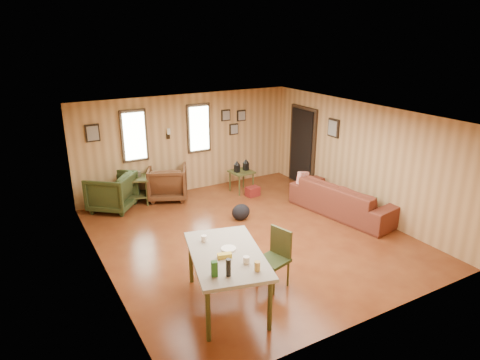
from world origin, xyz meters
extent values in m
cube|color=brown|center=(0.00, 0.00, -0.01)|extent=(5.50, 6.00, 0.02)
cube|color=#997C5B|center=(0.00, 0.00, 2.41)|extent=(5.50, 6.00, 0.02)
cube|color=tan|center=(0.00, 3.01, 1.20)|extent=(5.50, 0.02, 2.40)
cube|color=tan|center=(0.00, -3.01, 1.20)|extent=(5.50, 0.02, 2.40)
cube|color=tan|center=(-2.76, 0.00, 1.20)|extent=(0.02, 6.00, 2.40)
cube|color=tan|center=(2.76, 0.00, 1.20)|extent=(0.02, 6.00, 2.40)
cube|color=black|center=(-1.30, 2.97, 1.55)|extent=(0.60, 0.05, 1.20)
cube|color=#E0F2D1|center=(-1.30, 2.93, 1.55)|extent=(0.48, 0.04, 1.06)
cube|color=black|center=(0.30, 2.97, 1.55)|extent=(0.60, 0.05, 1.20)
cube|color=#E0F2D1|center=(0.30, 2.93, 1.55)|extent=(0.48, 0.04, 1.06)
cube|color=black|center=(-0.50, 2.95, 1.45)|extent=(0.07, 0.05, 0.12)
cylinder|color=silver|center=(-0.50, 2.89, 1.58)|extent=(0.07, 0.07, 0.14)
cube|color=black|center=(2.72, 1.95, 1.00)|extent=(0.06, 1.00, 2.05)
cube|color=black|center=(2.68, 1.95, 1.00)|extent=(0.04, 0.82, 1.90)
cube|color=black|center=(1.05, 2.97, 1.80)|extent=(0.24, 0.04, 0.28)
cube|color=#9E998C|center=(1.05, 2.94, 1.80)|extent=(0.19, 0.02, 0.22)
cube|color=black|center=(1.50, 2.97, 1.75)|extent=(0.24, 0.04, 0.28)
cube|color=#9E998C|center=(1.50, 2.94, 1.75)|extent=(0.19, 0.02, 0.22)
cube|color=black|center=(1.28, 2.97, 1.42)|extent=(0.24, 0.04, 0.28)
cube|color=#9E998C|center=(1.28, 2.94, 1.42)|extent=(0.19, 0.02, 0.22)
cube|color=black|center=(-2.20, 2.97, 1.72)|extent=(0.30, 0.04, 0.38)
cube|color=#9E998C|center=(-2.20, 2.94, 1.72)|extent=(0.24, 0.02, 0.31)
cube|color=black|center=(2.72, 0.85, 1.70)|extent=(0.04, 0.34, 0.42)
cube|color=#9E998C|center=(2.69, 0.85, 1.70)|extent=(0.02, 0.27, 0.34)
imported|color=#60291B|center=(2.34, -0.07, 0.47)|extent=(1.11, 2.50, 0.95)
imported|color=#4C2B16|center=(-0.67, 2.69, 0.45)|extent=(1.13, 1.10, 0.90)
imported|color=#2A3618|center=(-1.99, 2.69, 0.46)|extent=(1.21, 1.22, 0.92)
cube|color=#42461F|center=(-1.43, 2.79, 0.61)|extent=(0.74, 0.70, 0.04)
cube|color=#42461F|center=(-1.43, 2.79, 0.20)|extent=(0.67, 0.63, 0.03)
cylinder|color=#42461F|center=(-1.74, 2.65, 0.30)|extent=(0.05, 0.05, 0.60)
cylinder|color=#42461F|center=(-1.25, 2.51, 0.30)|extent=(0.05, 0.05, 0.60)
cylinder|color=#42461F|center=(-1.61, 3.07, 0.30)|extent=(0.05, 0.05, 0.60)
cylinder|color=#42461F|center=(-1.12, 2.93, 0.30)|extent=(0.05, 0.05, 0.60)
cube|color=#4E4834|center=(-1.56, 2.83, 0.70)|extent=(0.11, 0.05, 0.14)
cube|color=#4E4834|center=(-1.33, 2.76, 0.70)|extent=(0.10, 0.05, 0.13)
cube|color=#42461F|center=(1.08, 2.22, 0.52)|extent=(0.56, 0.56, 0.04)
cylinder|color=#42461F|center=(0.89, 2.00, 0.26)|extent=(0.04, 0.04, 0.52)
cylinder|color=#42461F|center=(1.30, 2.04, 0.26)|extent=(0.04, 0.04, 0.52)
cylinder|color=#42461F|center=(0.86, 2.41, 0.26)|extent=(0.04, 0.04, 0.52)
cylinder|color=#42461F|center=(1.27, 2.45, 0.26)|extent=(0.04, 0.04, 0.52)
cube|color=black|center=(0.95, 2.21, 0.63)|extent=(0.12, 0.12, 0.19)
cone|color=black|center=(0.95, 2.21, 0.77)|extent=(0.17, 0.17, 0.10)
cube|color=black|center=(1.21, 2.24, 0.63)|extent=(0.12, 0.12, 0.19)
cone|color=black|center=(1.21, 2.24, 0.77)|extent=(0.17, 0.17, 0.10)
cube|color=maroon|center=(1.17, 1.83, 0.11)|extent=(0.34, 0.26, 0.23)
ellipsoid|color=black|center=(0.23, 0.77, 0.17)|extent=(0.48, 0.42, 0.35)
cube|color=#4C512D|center=(2.37, -0.61, 0.49)|extent=(0.50, 0.44, 0.14)
cube|color=red|center=(1.96, 0.93, 0.58)|extent=(0.39, 0.19, 0.38)
cube|color=gray|center=(2.05, 0.67, 0.47)|extent=(0.42, 0.36, 0.11)
cube|color=gray|center=(-1.41, -1.70, 0.81)|extent=(1.36, 1.83, 0.05)
cylinder|color=#42461F|center=(-1.99, -2.28, 0.39)|extent=(0.08, 0.08, 0.79)
cylinder|color=#42461F|center=(-1.19, -2.49, 0.39)|extent=(0.08, 0.08, 0.79)
cylinder|color=#42461F|center=(-1.63, -0.90, 0.39)|extent=(0.08, 0.08, 0.79)
cylinder|color=#42461F|center=(-0.83, -1.11, 0.39)|extent=(0.08, 0.08, 0.79)
cylinder|color=white|center=(-1.30, -2.06, 0.89)|extent=(0.11, 0.11, 0.10)
cylinder|color=white|center=(-1.53, -1.21, 0.89)|extent=(0.11, 0.11, 0.10)
cube|color=#256323|center=(-1.82, -2.13, 0.94)|extent=(0.09, 0.09, 0.21)
cylinder|color=black|center=(-1.66, -2.22, 0.96)|extent=(0.08, 0.08, 0.24)
cylinder|color=#D1AC52|center=(-1.27, -2.30, 0.90)|extent=(0.10, 0.10, 0.13)
cylinder|color=white|center=(-1.33, -1.60, 0.85)|extent=(0.27, 0.27, 0.02)
cube|color=yellow|center=(-1.49, -1.79, 0.87)|extent=(0.21, 0.13, 0.07)
cube|color=#2A3618|center=(-0.57, -1.63, 0.45)|extent=(0.52, 0.52, 0.05)
cube|color=#42461F|center=(-0.39, -1.59, 0.71)|extent=(0.15, 0.40, 0.46)
cylinder|color=#42461F|center=(-0.69, -1.85, 0.22)|extent=(0.04, 0.04, 0.44)
cylinder|color=#42461F|center=(-0.36, -1.75, 0.22)|extent=(0.04, 0.04, 0.44)
cylinder|color=#42461F|center=(-0.78, -1.52, 0.22)|extent=(0.04, 0.04, 0.44)
cylinder|color=#42461F|center=(-0.45, -1.42, 0.22)|extent=(0.04, 0.04, 0.44)
camera|label=1|loc=(-3.89, -6.44, 3.83)|focal=32.00mm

